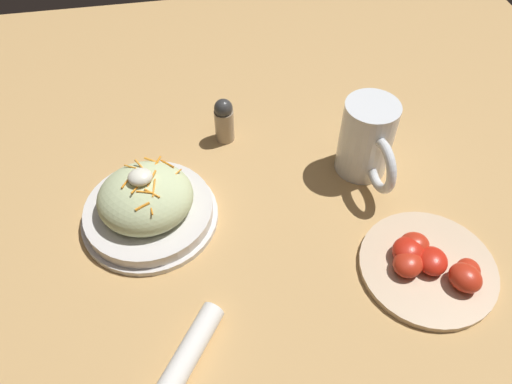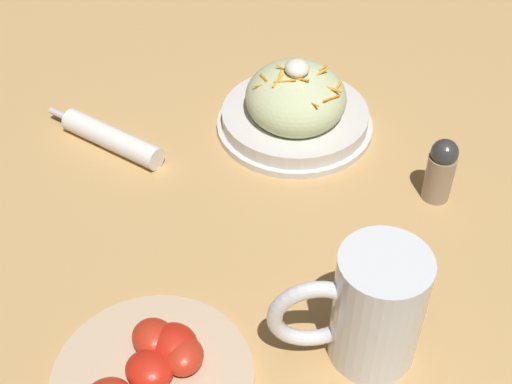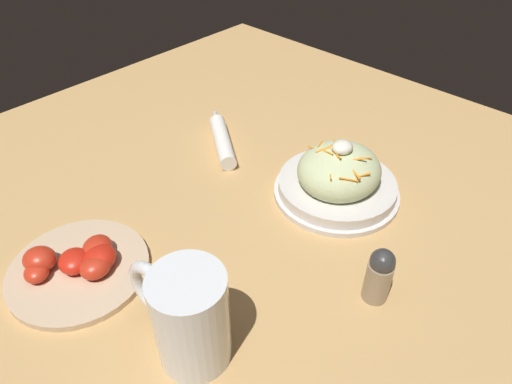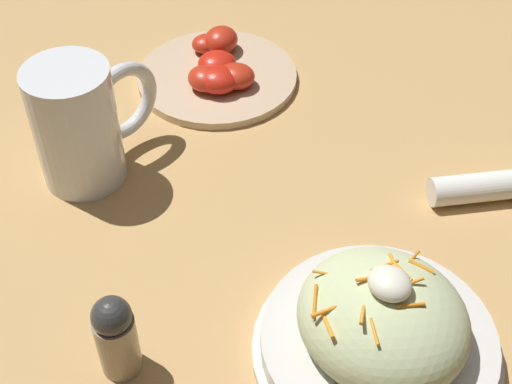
{
  "view_description": "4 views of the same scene",
  "coord_description": "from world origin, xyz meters",
  "px_view_note": "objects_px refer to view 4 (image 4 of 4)",
  "views": [
    {
      "loc": [
        0.14,
        0.51,
        0.63
      ],
      "look_at": [
        0.05,
        0.03,
        0.07
      ],
      "focal_mm": 34.09,
      "sensor_mm": 36.0,
      "label": 1
    },
    {
      "loc": [
        -0.57,
        0.08,
        0.63
      ],
      "look_at": [
        0.03,
        0.06,
        0.05
      ],
      "focal_mm": 50.23,
      "sensor_mm": 36.0,
      "label": 2
    },
    {
      "loc": [
        -0.33,
        -0.32,
        0.52
      ],
      "look_at": [
        0.06,
        0.04,
        0.08
      ],
      "focal_mm": 32.15,
      "sensor_mm": 36.0,
      "label": 3
    },
    {
      "loc": [
        0.41,
        -0.32,
        0.55
      ],
      "look_at": [
        0.04,
        0.02,
        0.06
      ],
      "focal_mm": 51.04,
      "sensor_mm": 36.0,
      "label": 4
    }
  ],
  "objects_px": {
    "salt_shaker": "(116,335)",
    "napkin_roll": "(504,185)",
    "salad_plate": "(379,331)",
    "beer_mug": "(80,128)",
    "tomato_plate": "(218,71)"
  },
  "relations": [
    {
      "from": "beer_mug",
      "to": "salt_shaker",
      "type": "height_order",
      "value": "beer_mug"
    },
    {
      "from": "salad_plate",
      "to": "napkin_roll",
      "type": "height_order",
      "value": "salad_plate"
    },
    {
      "from": "salt_shaker",
      "to": "salad_plate",
      "type": "bearing_deg",
      "value": 48.96
    },
    {
      "from": "napkin_roll",
      "to": "salt_shaker",
      "type": "xyz_separation_m",
      "value": [
        -0.11,
        -0.42,
        0.03
      ]
    },
    {
      "from": "salad_plate",
      "to": "salt_shaker",
      "type": "distance_m",
      "value": 0.22
    },
    {
      "from": "salt_shaker",
      "to": "napkin_roll",
      "type": "bearing_deg",
      "value": 75.22
    },
    {
      "from": "beer_mug",
      "to": "napkin_roll",
      "type": "distance_m",
      "value": 0.45
    },
    {
      "from": "napkin_roll",
      "to": "tomato_plate",
      "type": "xyz_separation_m",
      "value": [
        -0.37,
        -0.08,
        -0.0
      ]
    },
    {
      "from": "salad_plate",
      "to": "napkin_roll",
      "type": "relative_size",
      "value": 1.29
    },
    {
      "from": "beer_mug",
      "to": "napkin_roll",
      "type": "xyz_separation_m",
      "value": [
        0.34,
        0.3,
        -0.05
      ]
    },
    {
      "from": "salad_plate",
      "to": "salt_shaker",
      "type": "bearing_deg",
      "value": -131.04
    },
    {
      "from": "napkin_roll",
      "to": "salad_plate",
      "type": "bearing_deg",
      "value": -82.26
    },
    {
      "from": "tomato_plate",
      "to": "napkin_roll",
      "type": "bearing_deg",
      "value": 12.51
    },
    {
      "from": "napkin_roll",
      "to": "salt_shaker",
      "type": "distance_m",
      "value": 0.44
    },
    {
      "from": "beer_mug",
      "to": "salad_plate",
      "type": "bearing_deg",
      "value": 7.14
    }
  ]
}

